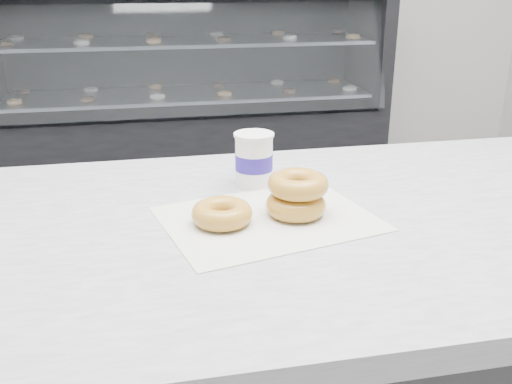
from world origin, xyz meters
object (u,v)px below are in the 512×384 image
donut_single (222,213)px  donut_stack (297,195)px  display_case (189,108)px  coffee_cup (254,159)px

donut_single → donut_stack: size_ratio=0.69×
display_case → donut_single: bearing=-93.9°
display_case → donut_stack: bearing=-91.2°
display_case → coffee_cup: bearing=-92.1°
display_case → donut_single: 2.77m
donut_single → donut_stack: donut_stack is taller
display_case → donut_stack: size_ratio=16.53×
display_case → coffee_cup: (-0.10, -2.55, 0.46)m
coffee_cup → donut_stack: bearing=-72.2°
coffee_cup → donut_single: bearing=-113.0°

